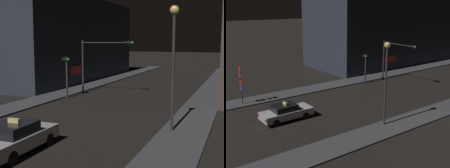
{
  "view_description": "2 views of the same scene",
  "coord_description": "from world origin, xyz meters",
  "views": [
    {
      "loc": [
        9.26,
        -2.46,
        4.99
      ],
      "look_at": [
        0.67,
        19.05,
        1.95
      ],
      "focal_mm": 52.31,
      "sensor_mm": 36.0,
      "label": 1
    },
    {
      "loc": [
        21.35,
        -1.2,
        9.69
      ],
      "look_at": [
        -1.48,
        15.66,
        1.78
      ],
      "focal_mm": 46.6,
      "sensor_mm": 36.0,
      "label": 2
    }
  ],
  "objects": [
    {
      "name": "building_facade_left",
      "position": [
        -13.47,
        34.77,
        5.15
      ],
      "size": [
        11.41,
        26.07,
        10.31
      ],
      "color": "#282D38",
      "rests_on": "ground_plane"
    },
    {
      "name": "taxi",
      "position": [
        0.03,
        9.03,
        0.74
      ],
      "size": [
        1.84,
        4.46,
        1.62
      ],
      "color": "#B7B7BC",
      "rests_on": "ground_plane"
    },
    {
      "name": "sidewalk_right",
      "position": [
        6.52,
        29.16,
        0.06
      ],
      "size": [
        2.59,
        62.31,
        0.12
      ],
      "primitive_type": "cube",
      "color": "#424247",
      "rests_on": "ground_plane"
    },
    {
      "name": "traffic_light_left_kerb",
      "position": [
        -4.97,
        22.45,
        2.64
      ],
      "size": [
        0.8,
        0.42,
        3.68
      ],
      "color": "#2D2D33",
      "rests_on": "ground_plane"
    },
    {
      "name": "sidewalk_left",
      "position": [
        -6.52,
        29.16,
        0.06
      ],
      "size": [
        2.59,
        62.31,
        0.12
      ],
      "primitive_type": "cube",
      "color": "#424247",
      "rests_on": "ground_plane"
    },
    {
      "name": "street_lamp_near_block",
      "position": [
        5.84,
        14.93,
        4.64
      ],
      "size": [
        0.48,
        0.48,
        6.74
      ],
      "color": "#2D2D33",
      "rests_on": "sidewalk_right"
    },
    {
      "name": "traffic_light_overhead",
      "position": [
        -2.88,
        25.57,
        3.76
      ],
      "size": [
        5.28,
        0.42,
        5.11
      ],
      "color": "#2D2D33",
      "rests_on": "ground_plane"
    }
  ]
}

